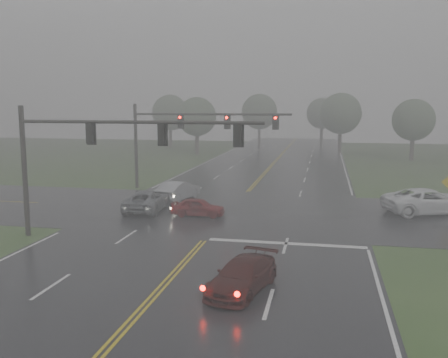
% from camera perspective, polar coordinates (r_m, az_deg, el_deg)
% --- Properties ---
extents(main_road, '(18.00, 160.00, 0.02)m').
position_cam_1_polar(main_road, '(33.34, 0.11, -4.42)').
color(main_road, black).
rests_on(main_road, ground).
extents(cross_street, '(120.00, 14.00, 0.02)m').
position_cam_1_polar(cross_street, '(35.25, 0.75, -3.71)').
color(cross_street, black).
rests_on(cross_street, ground).
extents(stop_bar, '(8.50, 0.50, 0.01)m').
position_cam_1_polar(stop_bar, '(27.36, 7.11, -7.37)').
color(stop_bar, silver).
rests_on(stop_bar, ground).
extents(sedan_maroon, '(2.80, 4.72, 1.28)m').
position_cam_1_polar(sedan_maroon, '(20.58, 2.10, -12.72)').
color(sedan_maroon, '#350B09').
rests_on(sedan_maroon, ground).
extents(sedan_red, '(3.63, 1.49, 1.23)m').
position_cam_1_polar(sedan_red, '(33.75, -2.98, -4.27)').
color(sedan_red, maroon).
rests_on(sedan_red, ground).
extents(sedan_silver, '(2.56, 4.89, 1.53)m').
position_cam_1_polar(sedan_silver, '(39.39, -5.26, -2.45)').
color(sedan_silver, '#929499').
rests_on(sedan_silver, ground).
extents(car_grey, '(2.70, 5.34, 1.45)m').
position_cam_1_polar(car_grey, '(35.83, -8.74, -3.61)').
color(car_grey, slate).
rests_on(car_grey, ground).
extents(pickup_white, '(6.81, 4.69, 1.73)m').
position_cam_1_polar(pickup_white, '(37.21, 22.34, -3.70)').
color(pickup_white, white).
rests_on(pickup_white, ground).
extents(signal_gantry_near, '(13.74, 0.32, 7.41)m').
position_cam_1_polar(signal_gantry_near, '(28.07, -14.71, 3.66)').
color(signal_gantry_near, black).
rests_on(signal_gantry_near, ground).
extents(signal_gantry_far, '(14.00, 0.38, 7.53)m').
position_cam_1_polar(signal_gantry_far, '(43.91, -4.76, 5.67)').
color(signal_gantry_far, black).
rests_on(signal_gantry_far, ground).
extents(tree_nw_a, '(5.86, 5.86, 8.60)m').
position_cam_1_polar(tree_nw_a, '(75.51, -3.13, 7.11)').
color(tree_nw_a, '#2F261F').
rests_on(tree_nw_a, ground).
extents(tree_ne_a, '(6.32, 6.32, 9.29)m').
position_cam_1_polar(tree_ne_a, '(79.20, 13.19, 7.29)').
color(tree_ne_a, '#2F261F').
rests_on(tree_ne_a, ground).
extents(tree_n_mid, '(6.43, 6.43, 9.44)m').
position_cam_1_polar(tree_n_mid, '(91.43, 4.07, 7.69)').
color(tree_n_mid, '#2F261F').
rests_on(tree_n_mid, ground).
extents(tree_e_near, '(5.62, 5.62, 8.26)m').
position_cam_1_polar(tree_e_near, '(71.86, 20.83, 6.32)').
color(tree_e_near, '#2F261F').
rests_on(tree_e_near, ground).
extents(tree_nw_b, '(6.28, 6.28, 9.23)m').
position_cam_1_polar(tree_nw_b, '(88.70, -6.18, 7.54)').
color(tree_nw_b, '#2F261F').
rests_on(tree_nw_b, ground).
extents(tree_n_far, '(5.99, 5.99, 8.80)m').
position_cam_1_polar(tree_n_far, '(99.22, 11.14, 7.36)').
color(tree_n_far, '#2F261F').
rests_on(tree_n_far, ground).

